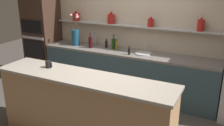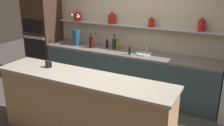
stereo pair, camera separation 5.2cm
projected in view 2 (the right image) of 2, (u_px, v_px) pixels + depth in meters
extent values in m
plane|color=#4C4742|center=(101.00, 122.00, 4.21)|extent=(12.00, 12.00, 0.00)
cube|color=beige|center=(138.00, 30.00, 5.15)|extent=(5.20, 0.10, 2.60)
cube|color=#B7B7BC|center=(132.00, 26.00, 5.03)|extent=(3.51, 0.18, 0.02)
cylinder|color=#AD1E19|center=(77.00, 17.00, 5.57)|extent=(0.15, 0.15, 0.16)
sphere|color=#AD1E19|center=(77.00, 12.00, 5.54)|extent=(0.05, 0.05, 0.05)
cylinder|color=#AD1E19|center=(112.00, 19.00, 5.19)|extent=(0.15, 0.15, 0.19)
sphere|color=#AD1E19|center=(112.00, 13.00, 5.15)|extent=(0.05, 0.05, 0.05)
cylinder|color=#AD1E19|center=(151.00, 23.00, 4.82)|extent=(0.12, 0.12, 0.16)
sphere|color=#AD1E19|center=(152.00, 18.00, 4.79)|extent=(0.04, 0.04, 0.04)
cylinder|color=#AD1E19|center=(201.00, 26.00, 4.40)|extent=(0.13, 0.13, 0.20)
sphere|color=#AD1E19|center=(202.00, 19.00, 4.37)|extent=(0.04, 0.04, 0.04)
cube|color=#334C56|center=(127.00, 74.00, 5.15)|extent=(3.61, 0.62, 0.88)
cube|color=slate|center=(127.00, 53.00, 5.00)|extent=(3.61, 0.62, 0.04)
cube|color=tan|center=(83.00, 110.00, 3.64)|extent=(2.63, 0.55, 0.98)
cube|color=#ADA393|center=(82.00, 77.00, 3.48)|extent=(2.69, 0.61, 0.04)
cube|color=#3D281E|center=(44.00, 33.00, 5.89)|extent=(0.69, 0.62, 2.19)
cube|color=black|center=(35.00, 49.00, 5.72)|extent=(0.58, 0.02, 0.40)
cube|color=black|center=(33.00, 27.00, 5.56)|extent=(0.58, 0.02, 0.28)
cube|color=#B7B7BC|center=(34.00, 37.00, 5.64)|extent=(0.61, 0.02, 0.06)
cylinder|color=navy|center=(76.00, 37.00, 5.46)|extent=(0.16, 0.16, 0.34)
cylinder|color=#4C3319|center=(76.00, 22.00, 5.35)|extent=(0.05, 0.06, 0.31)
sphere|color=pink|center=(78.00, 15.00, 5.31)|extent=(0.05, 0.05, 0.05)
cylinder|color=#4C3319|center=(77.00, 23.00, 5.34)|extent=(0.02, 0.07, 0.27)
sphere|color=pink|center=(78.00, 17.00, 5.27)|extent=(0.05, 0.05, 0.05)
cylinder|color=#4C3319|center=(77.00, 23.00, 5.38)|extent=(0.02, 0.01, 0.27)
sphere|color=pink|center=(79.00, 17.00, 5.36)|extent=(0.06, 0.06, 0.06)
cylinder|color=#4C3319|center=(74.00, 22.00, 5.35)|extent=(0.03, 0.04, 0.31)
sphere|color=pink|center=(72.00, 15.00, 5.29)|extent=(0.06, 0.06, 0.06)
cylinder|color=#B7B7BC|center=(144.00, 54.00, 4.84)|extent=(0.32, 0.32, 0.02)
cylinder|color=#B7B7BC|center=(146.00, 46.00, 4.90)|extent=(0.02, 0.02, 0.22)
cylinder|color=#B7B7BC|center=(145.00, 41.00, 4.82)|extent=(0.02, 0.12, 0.02)
cylinder|color=black|center=(130.00, 52.00, 4.78)|extent=(0.05, 0.05, 0.12)
cylinder|color=black|center=(130.00, 48.00, 4.76)|extent=(0.03, 0.03, 0.04)
cylinder|color=black|center=(130.00, 47.00, 4.75)|extent=(0.03, 0.03, 0.01)
cylinder|color=brown|center=(117.00, 46.00, 5.07)|extent=(0.06, 0.06, 0.17)
cylinder|color=brown|center=(117.00, 41.00, 5.04)|extent=(0.03, 0.03, 0.05)
cylinder|color=black|center=(117.00, 40.00, 5.03)|extent=(0.03, 0.03, 0.01)
cylinder|color=black|center=(107.00, 44.00, 5.27)|extent=(0.06, 0.06, 0.14)
cylinder|color=black|center=(107.00, 40.00, 5.24)|extent=(0.03, 0.03, 0.04)
cylinder|color=black|center=(107.00, 39.00, 5.24)|extent=(0.03, 0.03, 0.01)
cylinder|color=gray|center=(96.00, 40.00, 5.46)|extent=(0.07, 0.07, 0.22)
cylinder|color=gray|center=(96.00, 34.00, 5.42)|extent=(0.03, 0.03, 0.04)
cylinder|color=black|center=(96.00, 33.00, 5.41)|extent=(0.03, 0.03, 0.01)
cylinder|color=#193814|center=(114.00, 44.00, 5.17)|extent=(0.08, 0.08, 0.21)
cylinder|color=#193814|center=(114.00, 37.00, 5.13)|extent=(0.02, 0.02, 0.08)
cylinder|color=black|center=(114.00, 35.00, 5.11)|extent=(0.03, 0.03, 0.01)
cylinder|color=#380C0C|center=(91.00, 42.00, 5.25)|extent=(0.08, 0.08, 0.23)
cylinder|color=#380C0C|center=(91.00, 35.00, 5.20)|extent=(0.02, 0.02, 0.08)
cylinder|color=black|center=(91.00, 33.00, 5.19)|extent=(0.03, 0.03, 0.01)
cylinder|color=black|center=(48.00, 64.00, 3.80)|extent=(0.09, 0.09, 0.10)
cube|color=black|center=(51.00, 65.00, 3.77)|extent=(0.02, 0.01, 0.07)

